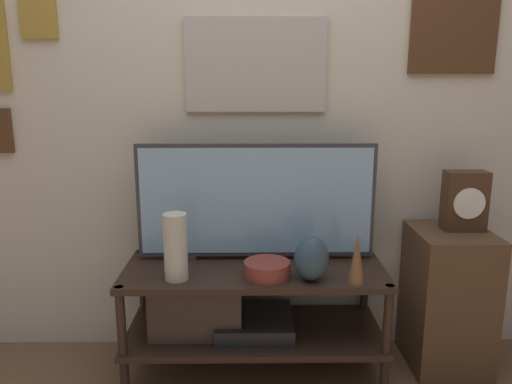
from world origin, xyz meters
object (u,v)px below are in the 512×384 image
Objects in this scene: vase_urn_stoneware at (311,258)px; vase_slim_bronze at (357,259)px; mantel_clock at (465,201)px; vase_tall_ceramic at (176,247)px; vase_wide_bowl at (267,269)px; television at (256,201)px.

vase_slim_bronze reaches higher than vase_urn_stoneware.
mantel_clock reaches higher than vase_urn_stoneware.
mantel_clock is at bearing 17.37° from vase_urn_stoneware.
vase_urn_stoneware is (0.58, -0.02, -0.05)m from vase_tall_ceramic.
vase_slim_bronze is at bearing -154.14° from mantel_clock.
mantel_clock is (0.93, 0.20, 0.26)m from vase_wide_bowl.
vase_tall_ceramic reaches higher than vase_wide_bowl.
vase_wide_bowl is 0.92× the size of vase_slim_bronze.
vase_slim_bronze is at bearing -3.98° from vase_tall_ceramic.
television is 5.11× the size of vase_slim_bronze.
mantel_clock is (0.74, 0.23, 0.20)m from vase_urn_stoneware.
vase_urn_stoneware is 0.90× the size of vase_slim_bronze.
television is 3.81× the size of vase_tall_ceramic.
vase_wide_bowl is 0.39m from vase_slim_bronze.
vase_urn_stoneware is at bearing 168.87° from vase_slim_bronze.
vase_urn_stoneware is at bearing -48.55° from television.
mantel_clock reaches higher than vase_slim_bronze.
television is at bearing 178.07° from mantel_clock.
vase_wide_bowl is 0.99m from mantel_clock.
mantel_clock is at bearing 25.86° from vase_slim_bronze.
vase_slim_bronze is 0.65m from mantel_clock.
vase_urn_stoneware is 0.80m from mantel_clock.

